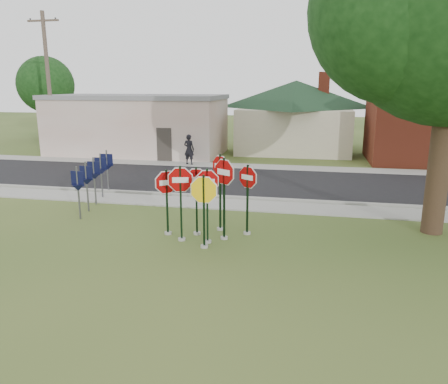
% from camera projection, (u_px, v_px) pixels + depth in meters
% --- Properties ---
extents(ground, '(120.00, 120.00, 0.00)m').
position_uv_depth(ground, '(191.00, 253.00, 12.99)').
color(ground, '#37521E').
rests_on(ground, ground).
extents(sidewalk_near, '(60.00, 1.60, 0.06)m').
position_uv_depth(sidewalk_near, '(227.00, 204.00, 18.22)').
color(sidewalk_near, gray).
rests_on(sidewalk_near, ground).
extents(road, '(60.00, 7.00, 0.04)m').
position_uv_depth(road, '(244.00, 182.00, 22.50)').
color(road, black).
rests_on(road, ground).
extents(sidewalk_far, '(60.00, 1.60, 0.06)m').
position_uv_depth(sidewalk_far, '(255.00, 167.00, 26.59)').
color(sidewalk_far, gray).
rests_on(sidewalk_far, ground).
extents(curb, '(60.00, 0.20, 0.14)m').
position_uv_depth(curb, '(231.00, 197.00, 19.16)').
color(curb, gray).
rests_on(curb, ground).
extents(stop_sign_center, '(0.97, 0.30, 2.50)m').
position_uv_depth(stop_sign_center, '(207.00, 196.00, 13.52)').
color(stop_sign_center, gray).
rests_on(stop_sign_center, ground).
extents(stop_sign_yellow, '(1.16, 0.24, 2.41)m').
position_uv_depth(stop_sign_yellow, '(204.00, 201.00, 13.12)').
color(stop_sign_yellow, gray).
rests_on(stop_sign_yellow, ground).
extents(stop_sign_left, '(1.08, 0.25, 2.55)m').
position_uv_depth(stop_sign_left, '(181.00, 193.00, 13.71)').
color(stop_sign_left, gray).
rests_on(stop_sign_left, ground).
extents(stop_sign_right, '(0.97, 0.63, 2.79)m').
position_uv_depth(stop_sign_right, '(224.00, 186.00, 13.79)').
color(stop_sign_right, gray).
rests_on(stop_sign_right, ground).
extents(stop_sign_back_right, '(0.84, 0.54, 2.74)m').
position_uv_depth(stop_sign_back_right, '(220.00, 182.00, 14.70)').
color(stop_sign_back_right, gray).
rests_on(stop_sign_back_right, ground).
extents(stop_sign_back_left, '(0.98, 0.24, 2.39)m').
position_uv_depth(stop_sign_back_left, '(196.00, 192.00, 14.31)').
color(stop_sign_back_left, gray).
rests_on(stop_sign_back_left, ground).
extents(stop_sign_far_right, '(0.88, 0.55, 2.47)m').
position_uv_depth(stop_sign_far_right, '(248.00, 190.00, 14.31)').
color(stop_sign_far_right, gray).
rests_on(stop_sign_far_right, ground).
extents(stop_sign_far_left, '(0.84, 0.68, 2.32)m').
position_uv_depth(stop_sign_far_left, '(167.00, 193.00, 14.33)').
color(stop_sign_far_left, gray).
rests_on(stop_sign_far_left, ground).
extents(route_sign_row, '(1.43, 4.63, 2.00)m').
position_uv_depth(route_sign_row, '(94.00, 176.00, 18.03)').
color(route_sign_row, '#59595E').
rests_on(route_sign_row, ground).
extents(building_stucco, '(12.20, 6.20, 4.20)m').
position_uv_depth(building_stucco, '(138.00, 124.00, 31.35)').
color(building_stucco, silver).
rests_on(building_stucco, ground).
extents(building_house, '(11.60, 11.60, 6.20)m').
position_uv_depth(building_house, '(296.00, 102.00, 32.67)').
color(building_house, beige).
rests_on(building_house, ground).
extents(utility_pole_near, '(2.20, 0.26, 9.50)m').
position_uv_depth(utility_pole_near, '(49.00, 83.00, 28.98)').
color(utility_pole_near, '#4B3C32').
rests_on(utility_pole_near, ground).
extents(bg_tree_left, '(4.90, 4.90, 7.35)m').
position_uv_depth(bg_tree_left, '(46.00, 85.00, 38.54)').
color(bg_tree_left, '#2F2215').
rests_on(bg_tree_left, ground).
extents(pedestrian, '(0.76, 0.57, 1.87)m').
position_uv_depth(pedestrian, '(189.00, 149.00, 27.01)').
color(pedestrian, black).
rests_on(pedestrian, sidewalk_far).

